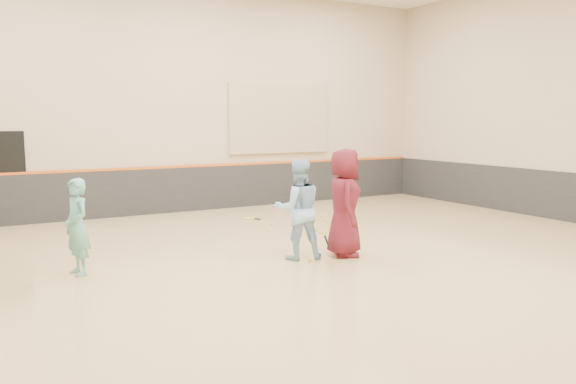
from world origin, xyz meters
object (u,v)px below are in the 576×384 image
instructor (298,209)px  girl (77,227)px  young_man (344,203)px  spare_racket (250,217)px

instructor → girl: bearing=3.5°
girl → instructor: 3.67m
young_man → spare_racket: bearing=25.3°
girl → spare_racket: 5.67m
girl → instructor: (3.57, -0.82, 0.12)m
girl → young_man: young_man is taller
girl → spare_racket: size_ratio=2.32×
girl → spare_racket: (4.58, 3.27, -0.73)m
young_man → spare_racket: young_man is taller
spare_racket → girl: bearing=-144.4°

